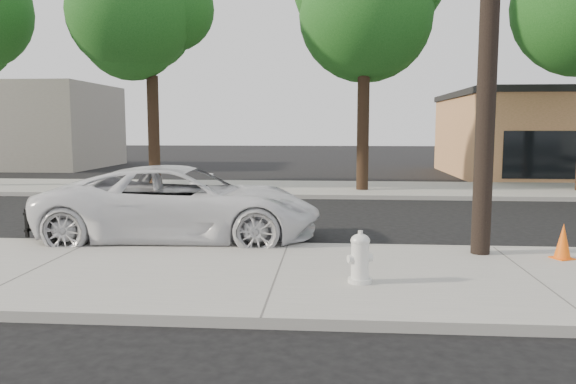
{
  "coord_description": "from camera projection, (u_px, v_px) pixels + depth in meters",
  "views": [
    {
      "loc": [
        0.85,
        -13.09,
        2.47
      ],
      "look_at": [
        -0.13,
        -0.51,
        1.0
      ],
      "focal_mm": 35.0,
      "sensor_mm": 36.0,
      "label": 1
    }
  ],
  "objects": [
    {
      "name": "ground",
      "position": [
        295.0,
        231.0,
        13.31
      ],
      "size": [
        120.0,
        120.0,
        0.0
      ],
      "primitive_type": "plane",
      "color": "black",
      "rests_on": "ground"
    },
    {
      "name": "near_sidewalk",
      "position": [
        278.0,
        276.0,
        9.04
      ],
      "size": [
        90.0,
        4.4,
        0.15
      ],
      "primitive_type": "cube",
      "color": "gray",
      "rests_on": "ground"
    },
    {
      "name": "far_sidewalk",
      "position": [
        309.0,
        189.0,
        21.72
      ],
      "size": [
        90.0,
        5.0,
        0.15
      ],
      "primitive_type": "cube",
      "color": "gray",
      "rests_on": "ground"
    },
    {
      "name": "curb_near",
      "position": [
        288.0,
        247.0,
        11.22
      ],
      "size": [
        90.0,
        0.12,
        0.16
      ],
      "primitive_type": "cube",
      "color": "#9E9B93",
      "rests_on": "ground"
    },
    {
      "name": "tree_b",
      "position": [
        155.0,
        28.0,
        21.02
      ],
      "size": [
        4.34,
        4.2,
        8.45
      ],
      "color": "black",
      "rests_on": "far_sidewalk"
    },
    {
      "name": "tree_c",
      "position": [
        371.0,
        1.0,
        19.9
      ],
      "size": [
        4.96,
        4.8,
        9.55
      ],
      "color": "black",
      "rests_on": "far_sidewalk"
    },
    {
      "name": "police_cruiser",
      "position": [
        183.0,
        204.0,
        12.07
      ],
      "size": [
        6.04,
        3.02,
        1.64
      ],
      "primitive_type": "imported",
      "rotation": [
        0.0,
        0.0,
        1.62
      ],
      "color": "silver",
      "rests_on": "ground"
    },
    {
      "name": "fire_hydrant",
      "position": [
        360.0,
        259.0,
        8.37
      ],
      "size": [
        0.4,
        0.36,
        0.74
      ],
      "rotation": [
        0.0,
        0.0,
        0.35
      ],
      "color": "silver",
      "rests_on": "near_sidewalk"
    },
    {
      "name": "traffic_cone",
      "position": [
        563.0,
        242.0,
        9.89
      ],
      "size": [
        0.43,
        0.43,
        0.63
      ],
      "rotation": [
        0.0,
        0.0,
        0.41
      ],
      "color": "#FF600D",
      "rests_on": "near_sidewalk"
    }
  ]
}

